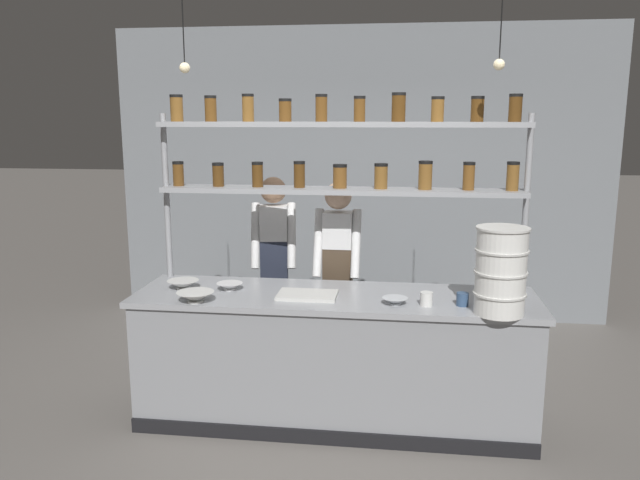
{
  "coord_description": "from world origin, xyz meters",
  "views": [
    {
      "loc": [
        0.44,
        -4.1,
        2.12
      ],
      "look_at": [
        -0.13,
        0.2,
        1.26
      ],
      "focal_mm": 35.0,
      "sensor_mm": 36.0,
      "label": 1
    }
  ],
  "objects_px": {
    "prep_bowl_center_back": "(395,301)",
    "spice_shelf_unit": "(342,163)",
    "serving_cup_front": "(426,299)",
    "chef_left": "(274,263)",
    "serving_cup_by_board": "(462,299)",
    "prep_bowl_near_left": "(230,287)",
    "prep_bowl_center_front": "(195,297)",
    "prep_bowl_near_right": "(183,285)",
    "cutting_board": "(307,295)",
    "chef_center": "(338,272)",
    "container_stack": "(501,271)"
  },
  "relations": [
    {
      "from": "prep_bowl_center_back",
      "to": "serving_cup_front",
      "type": "xyz_separation_m",
      "value": [
        0.2,
        0.0,
        0.02
      ]
    },
    {
      "from": "serving_cup_front",
      "to": "chef_center",
      "type": "bearing_deg",
      "value": 130.38
    },
    {
      "from": "prep_bowl_center_back",
      "to": "chef_center",
      "type": "bearing_deg",
      "value": 120.47
    },
    {
      "from": "chef_left",
      "to": "serving_cup_by_board",
      "type": "xyz_separation_m",
      "value": [
        1.42,
        -0.92,
        0.02
      ]
    },
    {
      "from": "prep_bowl_center_back",
      "to": "serving_cup_by_board",
      "type": "height_order",
      "value": "serving_cup_by_board"
    },
    {
      "from": "prep_bowl_center_front",
      "to": "serving_cup_front",
      "type": "xyz_separation_m",
      "value": [
        1.5,
        0.11,
        0.01
      ]
    },
    {
      "from": "container_stack",
      "to": "cutting_board",
      "type": "xyz_separation_m",
      "value": [
        -1.23,
        0.21,
        -0.26
      ]
    },
    {
      "from": "prep_bowl_center_back",
      "to": "serving_cup_front",
      "type": "bearing_deg",
      "value": 0.03
    },
    {
      "from": "chef_left",
      "to": "cutting_board",
      "type": "distance_m",
      "value": 0.94
    },
    {
      "from": "chef_left",
      "to": "prep_bowl_center_back",
      "type": "bearing_deg",
      "value": -52.39
    },
    {
      "from": "serving_cup_front",
      "to": "serving_cup_by_board",
      "type": "height_order",
      "value": "serving_cup_front"
    },
    {
      "from": "cutting_board",
      "to": "prep_bowl_center_back",
      "type": "height_order",
      "value": "prep_bowl_center_back"
    },
    {
      "from": "chef_center",
      "to": "serving_cup_front",
      "type": "bearing_deg",
      "value": -49.02
    },
    {
      "from": "chef_center",
      "to": "container_stack",
      "type": "relative_size",
      "value": 3.0
    },
    {
      "from": "prep_bowl_center_back",
      "to": "spice_shelf_unit",
      "type": "bearing_deg",
      "value": 128.27
    },
    {
      "from": "prep_bowl_near_left",
      "to": "serving_cup_front",
      "type": "distance_m",
      "value": 1.37
    },
    {
      "from": "spice_shelf_unit",
      "to": "prep_bowl_center_back",
      "type": "relative_size",
      "value": 15.72
    },
    {
      "from": "chef_center",
      "to": "prep_bowl_near_left",
      "type": "relative_size",
      "value": 8.85
    },
    {
      "from": "chef_left",
      "to": "serving_cup_by_board",
      "type": "relative_size",
      "value": 19.4
    },
    {
      "from": "prep_bowl_center_front",
      "to": "prep_bowl_center_back",
      "type": "relative_size",
      "value": 1.48
    },
    {
      "from": "cutting_board",
      "to": "chef_left",
      "type": "bearing_deg",
      "value": 115.3
    },
    {
      "from": "chef_left",
      "to": "prep_bowl_near_right",
      "type": "bearing_deg",
      "value": -131.9
    },
    {
      "from": "prep_bowl_center_front",
      "to": "prep_bowl_center_back",
      "type": "height_order",
      "value": "prep_bowl_center_front"
    },
    {
      "from": "prep_bowl_near_right",
      "to": "chef_center",
      "type": "bearing_deg",
      "value": 29.19
    },
    {
      "from": "prep_bowl_near_left",
      "to": "serving_cup_front",
      "type": "height_order",
      "value": "serving_cup_front"
    },
    {
      "from": "prep_bowl_near_left",
      "to": "prep_bowl_center_front",
      "type": "relative_size",
      "value": 0.74
    },
    {
      "from": "prep_bowl_center_back",
      "to": "prep_bowl_center_front",
      "type": "bearing_deg",
      "value": -175.14
    },
    {
      "from": "chef_left",
      "to": "prep_bowl_center_front",
      "type": "height_order",
      "value": "chef_left"
    },
    {
      "from": "prep_bowl_near_left",
      "to": "serving_cup_front",
      "type": "relative_size",
      "value": 2.03
    },
    {
      "from": "chef_left",
      "to": "prep_bowl_near_right",
      "type": "distance_m",
      "value": 0.91
    },
    {
      "from": "prep_bowl_center_front",
      "to": "spice_shelf_unit",
      "type": "bearing_deg",
      "value": 34.61
    },
    {
      "from": "chef_left",
      "to": "chef_center",
      "type": "xyz_separation_m",
      "value": [
        0.54,
        -0.18,
        -0.01
      ]
    },
    {
      "from": "chef_left",
      "to": "chef_center",
      "type": "height_order",
      "value": "chef_left"
    },
    {
      "from": "prep_bowl_center_back",
      "to": "serving_cup_by_board",
      "type": "xyz_separation_m",
      "value": [
        0.43,
        0.03,
        0.02
      ]
    },
    {
      "from": "container_stack",
      "to": "prep_bowl_near_right",
      "type": "xyz_separation_m",
      "value": [
        -2.13,
        0.29,
        -0.24
      ]
    },
    {
      "from": "chef_left",
      "to": "cutting_board",
      "type": "bearing_deg",
      "value": -73.31
    },
    {
      "from": "prep_bowl_near_left",
      "to": "prep_bowl_center_back",
      "type": "height_order",
      "value": "prep_bowl_near_left"
    },
    {
      "from": "cutting_board",
      "to": "serving_cup_front",
      "type": "bearing_deg",
      "value": -7.26
    },
    {
      "from": "spice_shelf_unit",
      "to": "prep_bowl_near_left",
      "type": "bearing_deg",
      "value": -157.55
    },
    {
      "from": "prep_bowl_near_right",
      "to": "serving_cup_front",
      "type": "distance_m",
      "value": 1.7
    },
    {
      "from": "cutting_board",
      "to": "prep_bowl_near_left",
      "type": "relative_size",
      "value": 2.17
    },
    {
      "from": "container_stack",
      "to": "serving_cup_front",
      "type": "bearing_deg",
      "value": 166.11
    },
    {
      "from": "cutting_board",
      "to": "prep_bowl_center_front",
      "type": "relative_size",
      "value": 1.61
    },
    {
      "from": "chef_left",
      "to": "prep_bowl_center_back",
      "type": "xyz_separation_m",
      "value": [
        0.99,
        -0.95,
        -0.0
      ]
    },
    {
      "from": "chef_left",
      "to": "prep_bowl_near_right",
      "type": "xyz_separation_m",
      "value": [
        -0.5,
        -0.76,
        0.0
      ]
    },
    {
      "from": "chef_center",
      "to": "prep_bowl_near_left",
      "type": "xyz_separation_m",
      "value": [
        -0.71,
        -0.57,
        0.01
      ]
    },
    {
      "from": "chef_left",
      "to": "prep_bowl_near_right",
      "type": "height_order",
      "value": "chef_left"
    },
    {
      "from": "chef_left",
      "to": "prep_bowl_near_right",
      "type": "relative_size",
      "value": 7.39
    },
    {
      "from": "prep_bowl_near_right",
      "to": "serving_cup_by_board",
      "type": "distance_m",
      "value": 1.93
    },
    {
      "from": "spice_shelf_unit",
      "to": "prep_bowl_near_right",
      "type": "height_order",
      "value": "spice_shelf_unit"
    }
  ]
}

